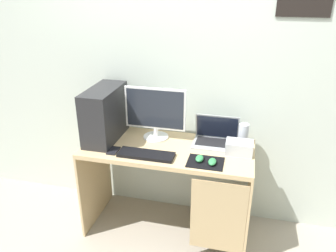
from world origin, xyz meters
TOP-DOWN VIEW (x-y plane):
  - ground_plane at (0.00, 0.00)m, footprint 8.00×8.00m
  - wall_back at (0.00, 0.34)m, footprint 4.00×0.05m
  - desk at (0.02, -0.01)m, footprint 1.33×0.60m
  - pc_tower at (-0.53, 0.04)m, footprint 0.22×0.49m
  - monitor at (-0.14, 0.14)m, footprint 0.50×0.21m
  - laptop at (0.35, 0.16)m, footprint 0.35×0.24m
  - speaker at (0.56, 0.19)m, footprint 0.08×0.08m
  - projector at (0.54, 0.03)m, footprint 0.20×0.14m
  - keyboard at (-0.12, -0.18)m, footprint 0.42×0.14m
  - mousepad at (0.32, -0.17)m, footprint 0.26×0.20m
  - mouse_left at (0.27, -0.16)m, footprint 0.06×0.10m
  - mouse_right at (0.37, -0.19)m, footprint 0.06×0.10m
  - cell_phone at (-0.39, -0.17)m, footprint 0.07×0.13m

SIDE VIEW (x-z plane):
  - ground_plane at x=0.00m, z-range 0.00..0.00m
  - desk at x=0.02m, z-range 0.22..1.00m
  - mousepad at x=0.32m, z-range 0.78..0.78m
  - cell_phone at x=-0.39m, z-range 0.78..0.79m
  - keyboard at x=-0.12m, z-range 0.78..0.80m
  - mouse_left at x=0.27m, z-range 0.78..0.82m
  - mouse_right at x=0.37m, z-range 0.78..0.82m
  - laptop at x=0.35m, z-range 0.71..0.94m
  - projector at x=0.54m, z-range 0.78..0.88m
  - speaker at x=0.56m, z-range 0.78..0.95m
  - pc_tower at x=-0.53m, z-range 0.78..1.21m
  - monitor at x=-0.14m, z-range 0.78..1.21m
  - wall_back at x=0.00m, z-range 0.00..2.60m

